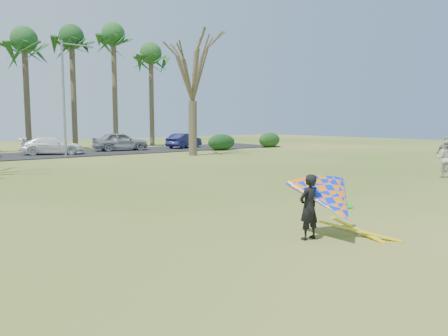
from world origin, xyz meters
TOP-DOWN VIEW (x-y plane):
  - ground at (0.00, 0.00)m, footprint 100.00×100.00m
  - parking_strip at (0.00, 25.00)m, footprint 46.00×7.00m
  - palm_6 at (2.00, 31.00)m, footprint 4.84×4.84m
  - palm_7 at (6.00, 31.00)m, footprint 4.84×4.84m
  - palm_8 at (10.00, 31.00)m, footprint 4.84×4.84m
  - palm_9 at (14.00, 31.00)m, footprint 4.84×4.84m
  - bare_tree_right at (10.00, 18.00)m, footprint 6.27×6.27m
  - streetlight at (2.16, 22.00)m, footprint 2.28×0.18m
  - hedge_near at (15.09, 20.96)m, footprint 2.79×1.27m
  - hedge_far at (21.28, 21.31)m, footprint 2.55×1.20m
  - car_3 at (2.00, 24.75)m, footprint 4.76×3.48m
  - car_4 at (7.80, 25.48)m, footprint 4.77×2.56m
  - car_5 at (14.07, 25.22)m, footprint 4.27×2.87m
  - pedestrian_a at (11.65, 0.41)m, footprint 0.85×0.98m
  - pedestrian_b at (13.53, 1.22)m, footprint 0.62×1.15m
  - kite_flyer at (-0.83, -2.70)m, footprint 2.13×2.39m

SIDE VIEW (x-z plane):
  - ground at x=0.00m, z-range 0.00..0.00m
  - parking_strip at x=0.00m, z-range 0.00..0.06m
  - hedge_near at x=15.09m, z-range 0.00..1.40m
  - car_3 at x=2.00m, z-range 0.06..1.34m
  - hedge_far at x=21.28m, z-range 0.00..1.42m
  - car_5 at x=14.07m, z-range 0.06..1.39m
  - car_4 at x=7.80m, z-range 0.06..1.60m
  - kite_flyer at x=-0.83m, z-range -0.17..1.85m
  - pedestrian_a at x=11.65m, z-range 0.00..1.73m
  - pedestrian_b at x=13.53m, z-range 0.00..1.86m
  - streetlight at x=2.16m, z-range 0.46..8.46m
  - bare_tree_right at x=10.00m, z-range 1.96..11.17m
  - palm_6 at x=2.00m, z-range 3.75..14.59m
  - palm_9 at x=14.00m, z-range 3.75..14.59m
  - palm_7 at x=6.00m, z-range 4.08..15.62m
  - palm_8 at x=10.00m, z-range 4.40..16.64m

